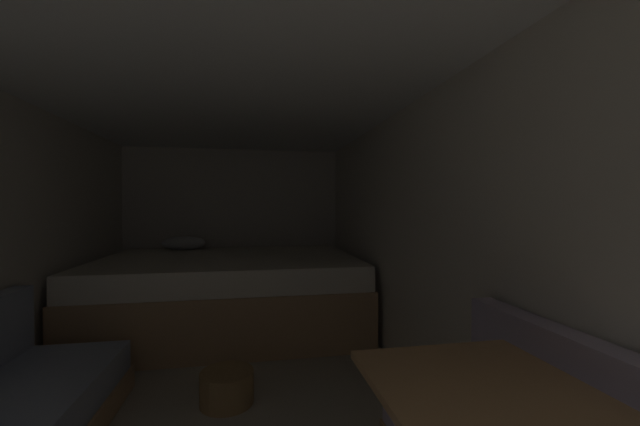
% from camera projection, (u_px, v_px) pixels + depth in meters
% --- Properties ---
extents(ground_plane, '(7.07, 7.07, 0.00)m').
position_uv_depth(ground_plane, '(217.00, 407.00, 2.31)').
color(ground_plane, '#A39984').
extents(wall_back, '(2.79, 0.05, 2.00)m').
position_uv_depth(wall_back, '(234.00, 226.00, 4.81)').
color(wall_back, beige).
rests_on(wall_back, ground).
extents(wall_right, '(0.05, 5.07, 2.00)m').
position_uv_depth(wall_right, '(421.00, 244.00, 2.55)').
color(wall_right, beige).
rests_on(wall_right, ground).
extents(ceiling_slab, '(2.79, 5.07, 0.05)m').
position_uv_depth(ceiling_slab, '(215.00, 82.00, 2.28)').
color(ceiling_slab, white).
rests_on(ceiling_slab, wall_left).
extents(bed, '(2.57, 1.85, 0.90)m').
position_uv_depth(bed, '(230.00, 292.00, 3.85)').
color(bed, tan).
rests_on(bed, ground).
extents(dinette_table, '(0.62, 0.63, 0.74)m').
position_uv_depth(dinette_table, '(481.00, 423.00, 1.08)').
color(dinette_table, '#9E7247').
rests_on(dinette_table, ground).
extents(wicker_basket, '(0.34, 0.34, 0.20)m').
position_uv_depth(wicker_basket, '(227.00, 387.00, 2.36)').
color(wicker_basket, olive).
rests_on(wicker_basket, ground).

